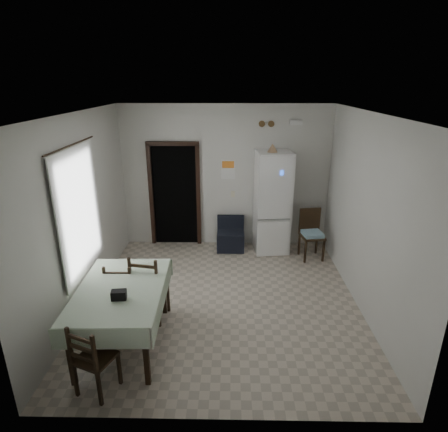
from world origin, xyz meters
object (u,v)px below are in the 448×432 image
at_px(navy_seat, 231,234).
at_px(corner_chair, 312,235).
at_px(dining_table, 123,316).
at_px(dining_chair_far_left, 123,291).
at_px(dining_chair_near_head, 95,357).
at_px(dining_chair_far_right, 150,286).
at_px(fridge, 272,203).

relative_size(navy_seat, corner_chair, 0.69).
bearing_deg(corner_chair, dining_table, -147.66).
xyz_separation_m(dining_chair_far_left, dining_chair_near_head, (0.06, -1.34, -0.02)).
relative_size(navy_seat, dining_chair_far_left, 0.71).
height_order(dining_chair_far_left, dining_chair_far_right, dining_chair_far_right).
bearing_deg(dining_chair_far_left, dining_table, 105.68).
bearing_deg(dining_chair_far_left, navy_seat, -121.70).
bearing_deg(navy_seat, dining_chair_far_left, -121.99).
bearing_deg(corner_chair, dining_chair_far_left, -155.51).
height_order(dining_chair_far_right, dining_chair_near_head, dining_chair_far_right).
xyz_separation_m(dining_table, dining_chair_far_left, (-0.15, 0.55, 0.05)).
distance_m(dining_chair_far_left, dining_chair_far_right, 0.39).
relative_size(fridge, dining_chair_far_left, 2.17).
distance_m(corner_chair, dining_chair_far_right, 3.41).
bearing_deg(dining_chair_near_head, dining_chair_far_left, -65.59).
relative_size(navy_seat, dining_table, 0.41).
distance_m(navy_seat, dining_chair_near_head, 4.08).
relative_size(corner_chair, dining_chair_far_left, 1.03).
bearing_deg(fridge, navy_seat, 173.68).
xyz_separation_m(dining_chair_far_right, dining_chair_near_head, (-0.32, -1.39, -0.07)).
xyz_separation_m(dining_table, dining_chair_far_right, (0.23, 0.60, 0.10)).
bearing_deg(navy_seat, dining_chair_far_right, -115.63).
xyz_separation_m(dining_chair_far_left, dining_chair_far_right, (0.38, 0.05, 0.05)).
height_order(fridge, dining_chair_far_right, fridge).
relative_size(corner_chair, dining_table, 0.60).
distance_m(fridge, dining_chair_far_left, 3.46).
height_order(corner_chair, dining_chair_near_head, corner_chair).
distance_m(corner_chair, dining_chair_near_head, 4.59).
bearing_deg(dining_chair_near_head, fridge, -99.42).
xyz_separation_m(corner_chair, dining_table, (-2.98, -2.62, -0.06)).
xyz_separation_m(corner_chair, dining_chair_far_right, (-2.74, -2.02, 0.04)).
distance_m(navy_seat, dining_table, 3.32).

